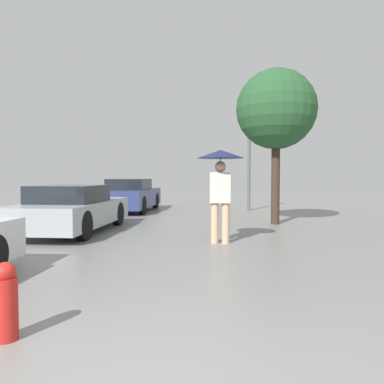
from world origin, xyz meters
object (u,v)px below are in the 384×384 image
object	(u,v)px
parked_car_middle	(72,209)
parked_car_farthest	(131,196)
tree	(276,110)
fire_hydrant	(6,301)
pedestrian	(220,173)
street_lamp	(249,146)

from	to	relation	value
parked_car_middle	parked_car_farthest	xyz separation A→B (m)	(0.06, 5.28, 0.05)
parked_car_farthest	tree	bearing A→B (deg)	-34.18
fire_hydrant	pedestrian	bearing A→B (deg)	69.95
parked_car_farthest	street_lamp	world-z (taller)	street_lamp
fire_hydrant	tree	bearing A→B (deg)	67.73
parked_car_middle	parked_car_farthest	size ratio (longest dim) A/B	1.01
parked_car_farthest	tree	distance (m)	6.61
tree	parked_car_farthest	bearing A→B (deg)	145.82
parked_car_farthest	tree	size ratio (longest dim) A/B	0.92
pedestrian	fire_hydrant	bearing A→B (deg)	-110.05
parked_car_middle	parked_car_farthest	distance (m)	5.28
parked_car_middle	tree	xyz separation A→B (m)	(5.09, 1.87, 2.63)
street_lamp	tree	bearing A→B (deg)	-83.10
pedestrian	street_lamp	world-z (taller)	street_lamp
fire_hydrant	parked_car_farthest	bearing A→B (deg)	99.49
parked_car_middle	fire_hydrant	bearing A→B (deg)	-71.82
pedestrian	tree	distance (m)	3.88
tree	parked_car_middle	bearing A→B (deg)	-159.86
parked_car_middle	fire_hydrant	world-z (taller)	parked_car_middle
parked_car_farthest	street_lamp	distance (m)	4.98
parked_car_middle	tree	size ratio (longest dim) A/B	0.92
parked_car_middle	street_lamp	distance (m)	7.80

